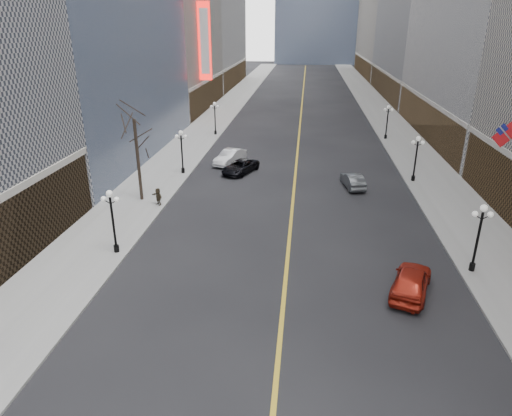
% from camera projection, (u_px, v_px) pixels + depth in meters
% --- Properties ---
extents(sidewalk_east, '(6.00, 230.00, 0.15)m').
position_uv_depth(sidewalk_east, '(397.00, 133.00, 65.83)').
color(sidewalk_east, gray).
rests_on(sidewalk_east, ground).
extents(sidewalk_west, '(6.00, 230.00, 0.15)m').
position_uv_depth(sidewalk_west, '(206.00, 128.00, 68.64)').
color(sidewalk_west, gray).
rests_on(sidewalk_west, ground).
extents(lane_line, '(0.25, 200.00, 0.02)m').
position_uv_depth(lane_line, '(301.00, 118.00, 76.46)').
color(lane_line, gold).
rests_on(lane_line, ground).
extents(streetlamp_east_1, '(1.26, 0.44, 4.52)m').
position_uv_depth(streetlamp_east_1, '(479.00, 231.00, 28.16)').
color(streetlamp_east_1, black).
rests_on(streetlamp_east_1, sidewalk_east).
extents(streetlamp_east_2, '(1.26, 0.44, 4.52)m').
position_uv_depth(streetlamp_east_2, '(416.00, 154.00, 44.73)').
color(streetlamp_east_2, black).
rests_on(streetlamp_east_2, sidewalk_east).
extents(streetlamp_east_3, '(1.26, 0.44, 4.52)m').
position_uv_depth(streetlamp_east_3, '(388.00, 118.00, 61.30)').
color(streetlamp_east_3, black).
rests_on(streetlamp_east_3, sidewalk_east).
extents(streetlamp_west_1, '(1.26, 0.44, 4.52)m').
position_uv_depth(streetlamp_west_1, '(112.00, 215.00, 30.53)').
color(streetlamp_west_1, black).
rests_on(streetlamp_west_1, sidewalk_west).
extents(streetlamp_west_2, '(1.26, 0.44, 4.52)m').
position_uv_depth(streetlamp_west_2, '(182.00, 147.00, 47.10)').
color(streetlamp_west_2, black).
rests_on(streetlamp_west_2, sidewalk_west).
extents(streetlamp_west_3, '(1.26, 0.44, 4.52)m').
position_uv_depth(streetlamp_west_3, '(215.00, 115.00, 63.67)').
color(streetlamp_west_3, black).
rests_on(streetlamp_west_3, sidewalk_west).
extents(flag_5, '(2.87, 0.12, 2.87)m').
position_uv_depth(flag_5, '(508.00, 137.00, 32.59)').
color(flag_5, '#B2B2B7').
rests_on(flag_5, ground).
extents(theatre_marquee, '(2.00, 0.55, 12.00)m').
position_uv_depth(theatre_marquee, '(205.00, 42.00, 73.53)').
color(theatre_marquee, red).
rests_on(theatre_marquee, ground).
extents(tree_west_far, '(3.60, 3.60, 7.92)m').
position_uv_depth(tree_west_far, '(135.00, 132.00, 38.64)').
color(tree_west_far, '#2D231C').
rests_on(tree_west_far, sidewalk_west).
extents(car_nb_mid, '(3.34, 5.23, 1.63)m').
position_uv_depth(car_nb_mid, '(230.00, 157.00, 51.33)').
color(car_nb_mid, silver).
rests_on(car_nb_mid, ground).
extents(car_nb_far, '(4.05, 5.46, 1.38)m').
position_uv_depth(car_nb_far, '(240.00, 167.00, 48.30)').
color(car_nb_far, black).
rests_on(car_nb_far, ground).
extents(car_sb_mid, '(3.49, 5.30, 1.68)m').
position_uv_depth(car_sb_mid, '(411.00, 281.00, 26.66)').
color(car_sb_mid, '#9D1E11').
rests_on(car_sb_mid, ground).
extents(car_sb_far, '(2.27, 4.46, 1.40)m').
position_uv_depth(car_sb_far, '(353.00, 181.00, 44.03)').
color(car_sb_far, '#4A4E52').
rests_on(car_sb_far, ground).
extents(ped_west_far, '(1.34, 1.21, 1.52)m').
position_uv_depth(ped_west_far, '(158.00, 196.00, 39.42)').
color(ped_west_far, '#2D2519').
rests_on(ped_west_far, sidewalk_west).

